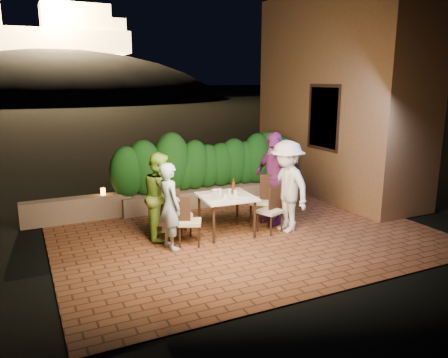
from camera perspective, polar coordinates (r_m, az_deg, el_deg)
ground at (r=8.32m, az=3.26°, el=-7.51°), size 400.00×400.00×0.00m
terrace_floor at (r=8.76m, az=1.68°, el=-6.83°), size 7.00×6.00×0.15m
building_wall at (r=11.51m, az=14.67°, el=10.59°), size 1.60×5.00×5.00m
window_pane at (r=10.66m, az=12.99°, el=7.83°), size 0.08×1.00×1.40m
window_frame at (r=10.65m, az=12.95°, el=7.83°), size 0.06×1.15×1.55m
planter at (r=10.31m, az=-1.87°, el=-2.18°), size 4.20×0.55×0.40m
hedge at (r=10.14m, az=-1.90°, el=1.92°), size 4.00×0.70×1.10m
parapet at (r=9.56m, az=-18.63°, el=-3.78°), size 2.20×0.30×0.50m
hill at (r=67.44m, az=-20.47°, el=6.22°), size 52.00×40.00×22.00m
fortress at (r=67.52m, az=-21.48°, el=18.51°), size 26.00×8.00×8.00m
dining_table at (r=8.29m, az=0.30°, el=-4.69°), size 1.03×1.03×0.75m
plate_nw at (r=7.89m, az=-1.03°, el=-2.72°), size 0.20×0.20×0.01m
plate_sw at (r=8.30m, az=-2.35°, el=-1.95°), size 0.23×0.23×0.01m
plate_ne at (r=8.12m, az=2.75°, el=-2.28°), size 0.21×0.21×0.01m
plate_se at (r=8.50m, az=1.60°, el=-1.59°), size 0.20×0.20×0.01m
plate_centre at (r=8.20m, az=0.35°, el=-2.12°), size 0.22×0.22×0.01m
plate_front at (r=7.92m, az=1.30°, el=-2.67°), size 0.20×0.20×0.01m
glass_nw at (r=7.97m, az=0.17°, el=-2.22°), size 0.06×0.06×0.10m
glass_sw at (r=8.29m, az=-0.52°, el=-1.60°), size 0.06×0.06×0.11m
glass_ne at (r=8.13m, az=1.51°, el=-1.85°), size 0.07×0.07×0.12m
glass_se at (r=8.31m, az=0.73°, el=-1.60°), size 0.06×0.06×0.10m
beer_bottle at (r=8.30m, az=1.24°, el=-0.92°), size 0.06×0.06×0.30m
bowl at (r=8.45m, az=-1.07°, el=-1.55°), size 0.20×0.20×0.04m
chair_left_front at (r=7.76m, az=-4.52°, el=-5.48°), size 0.54×0.54×0.87m
chair_left_back at (r=8.23m, az=-5.91°, el=-4.30°), size 0.46×0.46×0.91m
chair_right_front at (r=8.42m, az=6.00°, el=-4.07°), size 0.52×0.52×0.87m
chair_right_back at (r=8.80m, az=4.81°, el=-2.70°), size 0.65×0.65×1.04m
diner_blue at (r=7.54m, az=-7.10°, el=-3.55°), size 0.44×0.60×1.52m
diner_green at (r=8.06m, az=-8.26°, el=-2.18°), size 0.80×0.92×1.60m
diner_white at (r=8.41m, az=8.17°, el=-0.98°), size 0.77×1.21×1.77m
diner_purple at (r=8.85m, az=6.49°, el=0.13°), size 0.58×1.14×1.88m
parapet_lamp at (r=9.54m, az=-15.53°, el=-1.60°), size 0.10×0.10×0.14m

